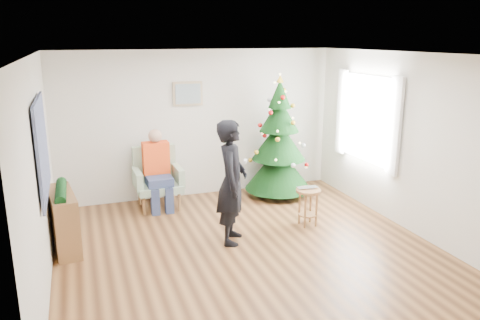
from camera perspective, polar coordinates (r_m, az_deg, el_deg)
name	(u,v)px	position (r m, az deg, el deg)	size (l,w,h in m)	color
floor	(248,249)	(6.49, 0.95, -10.81)	(5.00, 5.00, 0.00)	brown
ceiling	(249,54)	(5.85, 1.06, 12.80)	(5.00, 5.00, 0.00)	white
wall_back	(199,124)	(8.38, -5.00, 4.40)	(5.00, 5.00, 0.00)	silver
wall_front	(356,230)	(3.92, 14.01, -8.24)	(5.00, 5.00, 0.00)	silver
wall_left	(39,175)	(5.70, -23.27, -1.73)	(5.00, 5.00, 0.00)	silver
wall_right	(408,143)	(7.28, 19.79, 1.99)	(5.00, 5.00, 0.00)	silver
window_panel	(367,118)	(8.01, 15.27, 4.91)	(0.04, 1.30, 1.40)	white
curtains	(366,119)	(7.99, 15.09, 4.90)	(0.05, 1.75, 1.50)	white
christmas_tree	(279,142)	(8.38, 4.75, 2.15)	(1.20, 1.20, 2.17)	#3F2816
stool	(308,207)	(7.23, 8.28, -5.67)	(0.38, 0.38, 0.57)	brown
laptop	(309,189)	(7.14, 8.37, -3.47)	(0.31, 0.20, 0.02)	silver
armchair	(158,185)	(8.02, -9.99, -3.07)	(0.80, 0.72, 1.01)	#92AC8A
seated_person	(158,169)	(7.87, -10.00, -1.05)	(0.44, 0.63, 1.33)	navy
standing_man	(232,182)	(6.42, -1.00, -2.73)	(0.63, 0.42, 1.74)	black
game_controller	(245,161)	(6.38, 0.66, -0.15)	(0.04, 0.13, 0.04)	white
console	(64,221)	(6.79, -20.67, -6.94)	(0.30, 1.00, 0.80)	brown
garland	(61,191)	(6.65, -20.99, -3.57)	(0.14, 0.14, 0.90)	black
tapestry	(42,148)	(5.93, -22.98, 1.40)	(0.03, 1.50, 1.15)	black
framed_picture	(188,94)	(8.21, -6.38, 8.04)	(0.52, 0.05, 0.42)	tan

